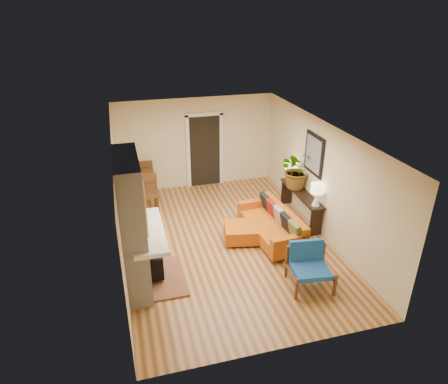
% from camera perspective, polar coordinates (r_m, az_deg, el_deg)
% --- Properties ---
extents(room_shell, '(6.50, 6.50, 6.50)m').
position_cam_1_polar(room_shell, '(11.07, -0.32, 5.99)').
color(room_shell, tan).
rests_on(room_shell, ground).
extents(fireplace, '(1.09, 1.68, 2.60)m').
position_cam_1_polar(fireplace, '(7.42, -12.60, -4.95)').
color(fireplace, white).
rests_on(fireplace, ground).
extents(sofa, '(1.00, 2.03, 0.78)m').
position_cam_1_polar(sofa, '(9.19, 7.10, -4.68)').
color(sofa, silver).
rests_on(sofa, ground).
extents(ottoman, '(0.87, 0.87, 0.38)m').
position_cam_1_polar(ottoman, '(9.10, 2.46, -5.71)').
color(ottoman, silver).
rests_on(ottoman, ground).
extents(blue_chair, '(0.87, 0.86, 0.82)m').
position_cam_1_polar(blue_chair, '(7.87, 12.03, -9.90)').
color(blue_chair, brown).
rests_on(blue_chair, ground).
extents(dining_table, '(0.75, 1.79, 0.96)m').
position_cam_1_polar(dining_table, '(10.95, -11.36, 1.85)').
color(dining_table, brown).
rests_on(dining_table, ground).
extents(console_table, '(0.34, 1.85, 0.72)m').
position_cam_1_polar(console_table, '(10.01, 10.95, -0.78)').
color(console_table, black).
rests_on(console_table, ground).
extents(lamp_near, '(0.30, 0.30, 0.54)m').
position_cam_1_polar(lamp_near, '(9.22, 13.14, -0.01)').
color(lamp_near, white).
rests_on(lamp_near, console_table).
extents(lamp_far, '(0.30, 0.30, 0.54)m').
position_cam_1_polar(lamp_far, '(10.40, 9.52, 3.27)').
color(lamp_far, white).
rests_on(lamp_far, console_table).
extents(houseplant, '(0.93, 0.81, 0.98)m').
position_cam_1_polar(houseplant, '(10.00, 10.47, 3.23)').
color(houseplant, '#1E5919').
rests_on(houseplant, console_table).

